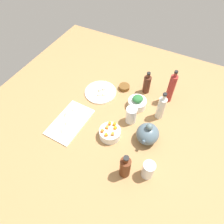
{
  "coord_description": "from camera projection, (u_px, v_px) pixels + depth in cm",
  "views": [
    {
      "loc": [
        78.46,
        40.06,
        119.89
      ],
      "look_at": [
        0.0,
        0.0,
        8.0
      ],
      "focal_mm": 32.49,
      "sensor_mm": 36.0,
      "label": 1
    }
  ],
  "objects": [
    {
      "name": "tofu_cube_3",
      "position": [
        100.0,
        90.0,
        1.6
      ],
      "size": [
        2.79,
        2.79,
        2.2
      ],
      "primitive_type": "cube",
      "rotation": [
        0.0,
        0.0,
        1.25
      ],
      "color": "white",
      "rests_on": "plate_tofu"
    },
    {
      "name": "bowl_greens",
      "position": [
        137.0,
        103.0,
        1.5
      ],
      "size": [
        13.53,
        13.53,
        6.24
      ],
      "primitive_type": "cylinder",
      "color": "white",
      "rests_on": "tabletop"
    },
    {
      "name": "bowl_carrots",
      "position": [
        110.0,
        133.0,
        1.34
      ],
      "size": [
        14.18,
        14.18,
        6.43
      ],
      "primitive_type": "cylinder",
      "color": "white",
      "rests_on": "tabletop"
    },
    {
      "name": "drinking_glass_1",
      "position": [
        148.0,
        170.0,
        1.15
      ],
      "size": [
        7.05,
        7.05,
        12.76
      ],
      "primitive_type": "cylinder",
      "color": "white",
      "rests_on": "tabletop"
    },
    {
      "name": "carrot_cube_6",
      "position": [
        114.0,
        124.0,
        1.33
      ],
      "size": [
        1.83,
        1.83,
        1.8
      ],
      "primitive_type": "cube",
      "rotation": [
        0.0,
        0.0,
        1.59
      ],
      "color": "orange",
      "rests_on": "bowl_carrots"
    },
    {
      "name": "carrot_cube_2",
      "position": [
        107.0,
        127.0,
        1.32
      ],
      "size": [
        2.15,
        2.15,
        1.8
      ],
      "primitive_type": "cube",
      "rotation": [
        0.0,
        0.0,
        0.22
      ],
      "color": "orange",
      "rests_on": "bowl_carrots"
    },
    {
      "name": "bottle_0",
      "position": [
        171.0,
        88.0,
        1.46
      ],
      "size": [
        5.08,
        5.08,
        28.42
      ],
      "color": "maroon",
      "rests_on": "tabletop"
    },
    {
      "name": "bowl_small_side",
      "position": [
        124.0,
        87.0,
        1.63
      ],
      "size": [
        8.53,
        8.53,
        3.14
      ],
      "primitive_type": "cylinder",
      "color": "brown",
      "rests_on": "tabletop"
    },
    {
      "name": "bottle_3",
      "position": [
        147.0,
        84.0,
        1.56
      ],
      "size": [
        5.57,
        5.57,
        19.17
      ],
      "color": "#4B2418",
      "rests_on": "tabletop"
    },
    {
      "name": "tabletop",
      "position": [
        112.0,
        118.0,
        1.48
      ],
      "size": [
        190.0,
        190.0,
        3.0
      ],
      "primitive_type": "cube",
      "color": "#A17648",
      "rests_on": "ground"
    },
    {
      "name": "chopped_greens_mound",
      "position": [
        138.0,
        99.0,
        1.46
      ],
      "size": [
        10.75,
        10.75,
        4.16
      ],
      "primitive_type": "ellipsoid",
      "rotation": [
        0.0,
        0.0,
        2.36
      ],
      "color": "#2A6A34",
      "rests_on": "bowl_greens"
    },
    {
      "name": "dumpling_2",
      "position": [
        66.0,
        114.0,
        1.44
      ],
      "size": [
        5.64,
        5.2,
        2.71
      ],
      "primitive_type": "pyramid",
      "rotation": [
        0.0,
        0.0,
        6.07
      ],
      "color": "beige",
      "rests_on": "cutting_board"
    },
    {
      "name": "plate_tofu",
      "position": [
        101.0,
        92.0,
        1.6
      ],
      "size": [
        24.84,
        24.84,
        1.2
      ],
      "primitive_type": "cylinder",
      "color": "white",
      "rests_on": "tabletop"
    },
    {
      "name": "dumpling_0",
      "position": [
        64.0,
        130.0,
        1.37
      ],
      "size": [
        6.9,
        7.0,
        2.4
      ],
      "primitive_type": "pyramid",
      "rotation": [
        0.0,
        0.0,
        1.77
      ],
      "color": "beige",
      "rests_on": "cutting_board"
    },
    {
      "name": "tofu_cube_1",
      "position": [
        104.0,
        89.0,
        1.61
      ],
      "size": [
        3.05,
        3.05,
        2.2
      ],
      "primitive_type": "cube",
      "rotation": [
        0.0,
        0.0,
        2.56
      ],
      "color": "#F0E2CF",
      "rests_on": "plate_tofu"
    },
    {
      "name": "dumpling_3",
      "position": [
        74.0,
        111.0,
        1.47
      ],
      "size": [
        5.77,
        5.82,
        2.3
      ],
      "primitive_type": "pyramid",
      "rotation": [
        0.0,
        0.0,
        1.1
      ],
      "color": "beige",
      "rests_on": "cutting_board"
    },
    {
      "name": "dumpling_1",
      "position": [
        67.0,
        123.0,
        1.4
      ],
      "size": [
        4.62,
        4.32,
        2.52
      ],
      "primitive_type": "pyramid",
      "rotation": [
        0.0,
        0.0,
        3.05
      ],
      "color": "beige",
      "rests_on": "cutting_board"
    },
    {
      "name": "dumpling_4",
      "position": [
        73.0,
        118.0,
        1.43
      ],
      "size": [
        7.04,
        6.92,
        2.15
      ],
      "primitive_type": "pyramid",
      "rotation": [
        0.0,
        0.0,
        2.55
      ],
      "color": "beige",
      "rests_on": "cutting_board"
    },
    {
      "name": "carrot_cube_4",
      "position": [
        115.0,
        128.0,
        1.31
      ],
      "size": [
        2.16,
        2.16,
        1.8
      ],
      "primitive_type": "cube",
      "rotation": [
        0.0,
        0.0,
        1.34
      ],
      "color": "orange",
      "rests_on": "bowl_carrots"
    },
    {
      "name": "teapot",
      "position": [
        148.0,
        134.0,
        1.3
      ],
      "size": [
        16.95,
        14.58,
        16.41
      ],
      "color": "#4E626E",
      "rests_on": "tabletop"
    },
    {
      "name": "drinking_glass_0",
      "position": [
        131.0,
        115.0,
        1.39
      ],
      "size": [
        7.41,
        7.41,
        12.79
      ],
      "primitive_type": "cylinder",
      "color": "white",
      "rests_on": "tabletop"
    },
    {
      "name": "carrot_cube_3",
      "position": [
        106.0,
        135.0,
        1.28
      ],
      "size": [
        2.55,
        2.55,
        1.8
      ],
      "primitive_type": "cube",
      "rotation": [
        0.0,
        0.0,
        2.35
      ],
      "color": "orange",
      "rests_on": "bowl_carrots"
    },
    {
      "name": "bottle_1",
      "position": [
        125.0,
        167.0,
        1.13
      ],
      "size": [
        6.17,
        6.17,
        20.72
      ],
      "color": "#55250F",
      "rests_on": "tabletop"
    },
    {
      "name": "tofu_cube_2",
      "position": [
        99.0,
        94.0,
        1.57
      ],
      "size": [
        3.11,
        3.11,
        2.2
      ],
      "primitive_type": "cube",
      "rotation": [
        0.0,
        0.0,
        2.3
      ],
      "color": "white",
      "rests_on": "plate_tofu"
    },
    {
      "name": "carrot_cube_1",
      "position": [
        102.0,
        131.0,
        1.3
      ],
      "size": [
        1.96,
        1.96,
        1.8
      ],
      "primitive_type": "cube",
      "rotation": [
        0.0,
        0.0,
        0.1
      ],
      "color": "orange",
      "rests_on": "bowl_carrots"
    },
    {
      "name": "tofu_cube_0",
      "position": [
        104.0,
        94.0,
        1.57
      ],
      "size": [
        2.97,
        2.97,
        2.2
      ],
      "primitive_type": "cube",
      "rotation": [
        0.0,
        0.0,
        1.09
      ],
      "color": "#ECF6CC",
      "rests_on": "plate_tofu"
    },
    {
      "name": "cutting_board",
      "position": [
        70.0,
        122.0,
        1.43
      ],
      "size": [
        34.79,
        21.59,
        1.0
      ],
      "primitive_type": "cube",
      "rotation": [
        0.0,
        0.0,
        -0.04
      ],
      "color": "silver",
      "rests_on": "tabletop"
    },
    {
      "name": "carrot_cube_5",
      "position": [
        110.0,
        124.0,
        1.33
      ],
      "size": [
        2.28,
        2.28,
        1.8
      ],
      "primitive_type": "cube",
      "rotation": [
        0.0,
        0.0,
        0.32
      ],
      "color": "orange",
      "rests_on": "bowl_carrots"
    },
    {
      "name": "carrot_cube_0",
      "position": [
        113.0,
        134.0,
        1.28
      ],
      "size": [
        2.34,
        2.34,
        1.8
      ],
      "primitive_type": "cube",
      "rotation": [
        0.0,
        0.0,
        0.38
      ],
      "color": "orange",
      "rests_on": "bowl_carrots"
    },
    {
      "name": "bottle_2",
      "position": [
        161.0,
        108.0,
        1.39
      ],
      "size": [
        5.46,
        5.46,
        23.54
      ],
      "color": "silver",
      "rests_on": "tabletop"
    }
  ]
}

